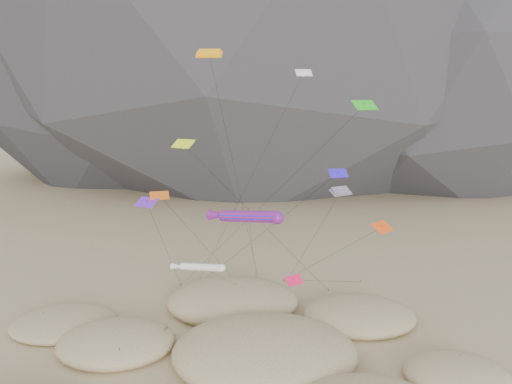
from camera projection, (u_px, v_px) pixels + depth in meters
dunes at (232, 354)px, 47.79m from camera, size 49.76×40.29×4.55m
dune_grass at (241, 356)px, 47.30m from camera, size 43.71×28.69×1.52m
kite_stakes at (262, 285)px, 67.09m from camera, size 24.65×4.05×0.30m
rainbow_tube_kite at (246, 216)px, 51.68m from camera, size 8.17×14.50×13.88m
white_tube_kite at (199, 267)px, 48.07m from camera, size 7.75×16.94×9.47m
orange_parafoil at (210, 57)px, 53.42m from camera, size 7.12×8.23×30.14m
multi_parafoil at (340, 193)px, 50.46m from camera, size 4.86×18.86×16.15m
delta_kites at (268, 177)px, 50.42m from camera, size 26.74×21.97×27.82m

